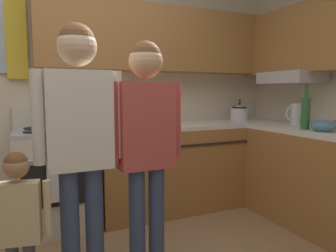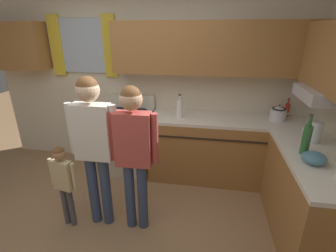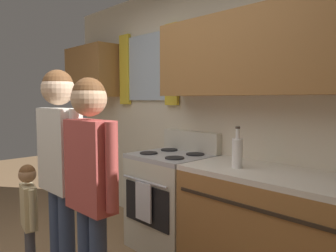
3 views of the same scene
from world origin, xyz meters
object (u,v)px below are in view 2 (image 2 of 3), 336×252
at_px(bottle_sauce_red, 287,109).
at_px(adult_holding_child, 93,138).
at_px(bottle_milk_white, 180,109).
at_px(small_child, 63,178).
at_px(stovetop_kettle, 278,113).
at_px(adult_in_plaid, 133,145).
at_px(stove_oven, 128,140).
at_px(water_pitcher, 315,132).
at_px(mixing_bowl, 314,158).
at_px(bottle_wine_green, 306,139).

xyz_separation_m(bottle_sauce_red, adult_holding_child, (-2.14, -1.37, 0.02)).
height_order(bottle_milk_white, small_child, bottle_milk_white).
relative_size(bottle_milk_white, stovetop_kettle, 1.14).
bearing_deg(adult_in_plaid, adult_holding_child, 179.84).
bearing_deg(stovetop_kettle, stove_oven, -178.91).
xyz_separation_m(stove_oven, water_pitcher, (2.24, -0.61, 0.54)).
height_order(stove_oven, bottle_sauce_red, bottle_sauce_red).
relative_size(bottle_sauce_red, mixing_bowl, 1.20).
xyz_separation_m(bottle_milk_white, mixing_bowl, (1.32, -1.01, -0.07)).
distance_m(stovetop_kettle, adult_in_plaid, 1.96).
xyz_separation_m(adult_holding_child, small_child, (-0.33, -0.10, -0.43)).
bearing_deg(adult_holding_child, bottle_milk_white, 56.42).
relative_size(adult_in_plaid, small_child, 1.65).
bearing_deg(stove_oven, small_child, -102.64).
distance_m(stove_oven, bottle_wine_green, 2.32).
xyz_separation_m(stove_oven, bottle_wine_green, (2.05, -0.90, 0.58)).
height_order(bottle_wine_green, small_child, bottle_wine_green).
distance_m(water_pitcher, adult_in_plaid, 1.86).
height_order(stovetop_kettle, adult_in_plaid, adult_in_plaid).
relative_size(bottle_sauce_red, adult_in_plaid, 0.16).
xyz_separation_m(bottle_wine_green, bottle_sauce_red, (0.14, 1.14, -0.06)).
bearing_deg(mixing_bowl, adult_in_plaid, -177.96).
relative_size(bottle_wine_green, bottle_sauce_red, 1.60).
distance_m(bottle_milk_white, bottle_sauce_red, 1.46).
height_order(water_pitcher, mixing_bowl, water_pitcher).
height_order(water_pitcher, adult_in_plaid, adult_in_plaid).
height_order(stove_oven, stovetop_kettle, stovetop_kettle).
bearing_deg(adult_holding_child, water_pitcher, 13.45).
bearing_deg(water_pitcher, adult_holding_child, -166.55).
bearing_deg(stove_oven, water_pitcher, -15.16).
relative_size(bottle_sauce_red, stovetop_kettle, 0.90).
bearing_deg(adult_holding_child, mixing_bowl, 1.60).
bearing_deg(adult_holding_child, bottle_wine_green, 6.52).
relative_size(mixing_bowl, small_child, 0.22).
xyz_separation_m(bottle_wine_green, small_child, (-2.33, -0.33, -0.47)).
bearing_deg(adult_in_plaid, bottle_milk_white, 74.04).
bearing_deg(adult_in_plaid, water_pitcher, 16.37).
bearing_deg(bottle_sauce_red, stove_oven, -173.72).
bearing_deg(bottle_wine_green, adult_holding_child, -173.48).
relative_size(bottle_milk_white, adult_in_plaid, 0.20).
bearing_deg(bottle_sauce_red, mixing_bowl, -94.82).
xyz_separation_m(adult_in_plaid, small_child, (-0.73, -0.10, -0.38)).
bearing_deg(water_pitcher, stove_oven, 164.84).
distance_m(adult_holding_child, adult_in_plaid, 0.41).
bearing_deg(small_child, bottle_sauce_red, 30.83).
xyz_separation_m(stove_oven, small_child, (-0.28, -1.23, 0.12)).
bearing_deg(bottle_wine_green, bottle_sauce_red, 83.06).
bearing_deg(stovetop_kettle, mixing_bowl, -87.61).
height_order(bottle_milk_white, adult_holding_child, adult_holding_child).
bearing_deg(stove_oven, bottle_sauce_red, 6.28).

